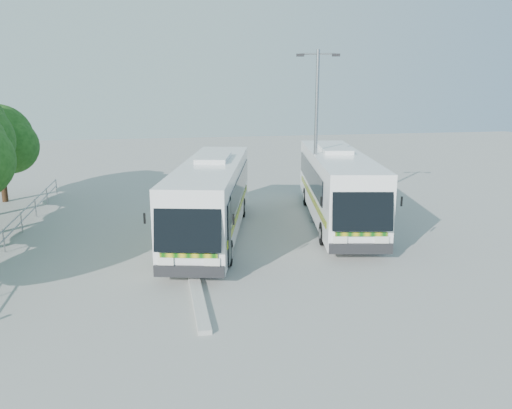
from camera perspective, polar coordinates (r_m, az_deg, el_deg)
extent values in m
plane|color=gray|center=(20.53, -1.03, -6.36)|extent=(100.00, 100.00, 0.00)
cube|color=#B2B2AD|center=(22.14, -7.86, -4.79)|extent=(0.40, 16.00, 0.15)
cylinder|color=gray|center=(24.68, -26.38, -2.07)|extent=(0.06, 22.00, 0.06)
cylinder|color=gray|center=(24.78, -26.29, -2.96)|extent=(0.06, 22.00, 0.06)
cylinder|color=gray|center=(34.27, -22.15, 1.59)|extent=(0.06, 0.06, 1.00)
cylinder|color=#382314|center=(34.08, -26.95, 2.57)|extent=(0.36, 0.36, 2.77)
sphere|color=#183E11|center=(33.11, -26.29, 6.02)|extent=(3.28, 3.28, 3.28)
cube|color=silver|center=(23.40, -5.09, 0.98)|extent=(5.46, 12.56, 3.13)
cube|color=black|center=(17.38, -7.82, -2.19)|extent=(2.40, 1.02, 1.99)
cube|color=black|center=(24.13, -7.99, 2.21)|extent=(2.43, 9.57, 1.13)
cube|color=black|center=(23.79, -1.80, 2.17)|extent=(2.43, 9.57, 1.13)
cube|color=#0C590D|center=(23.45, -8.33, -0.57)|extent=(2.60, 10.36, 0.29)
cylinder|color=black|center=(20.18, -9.80, -5.37)|extent=(0.55, 1.07, 1.03)
cylinder|color=black|center=(19.82, -3.21, -5.54)|extent=(0.55, 1.07, 1.03)
cylinder|color=black|center=(27.25, -6.47, -0.31)|extent=(0.55, 1.07, 1.03)
cylinder|color=black|center=(26.98, -1.61, -0.37)|extent=(0.55, 1.07, 1.03)
cube|color=white|center=(26.21, 9.21, 2.29)|extent=(5.00, 12.83, 3.19)
cube|color=black|center=(20.07, 12.10, -0.11)|extent=(2.45, 0.93, 2.03)
cube|color=black|center=(26.57, 6.19, 3.40)|extent=(2.00, 9.87, 1.15)
cube|color=black|center=(26.99, 11.82, 3.35)|extent=(2.00, 9.87, 1.15)
cube|color=#0B5313|center=(25.85, 6.35, 0.86)|extent=(2.14, 10.69, 0.29)
cylinder|color=black|center=(22.46, 7.74, -3.32)|extent=(0.51, 1.09, 1.05)
cylinder|color=black|center=(22.90, 13.62, -3.25)|extent=(0.51, 1.09, 1.05)
cylinder|color=black|center=(29.80, 5.78, 0.91)|extent=(0.51, 1.09, 1.05)
cylinder|color=black|center=(30.14, 10.26, 0.91)|extent=(0.51, 1.09, 1.05)
cylinder|color=gray|center=(25.49, 6.85, 7.44)|extent=(0.21, 0.21, 8.66)
cylinder|color=gray|center=(25.40, 7.11, 16.71)|extent=(1.71, 0.48, 0.09)
cube|color=black|center=(25.34, 5.08, 16.64)|extent=(0.41, 0.28, 0.13)
cube|color=black|center=(25.49, 9.13, 16.51)|extent=(0.41, 0.28, 0.13)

